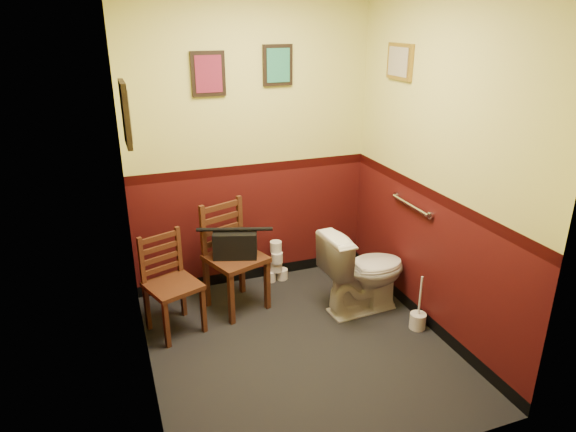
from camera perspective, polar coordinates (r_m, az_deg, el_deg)
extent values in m
cube|color=black|center=(4.10, 1.25, -14.38)|extent=(2.20, 2.40, 0.00)
cube|color=#420E0E|center=(4.58, -4.16, 8.17)|extent=(2.20, 0.00, 2.70)
cube|color=#420E0E|center=(2.48, 11.69, -3.93)|extent=(2.20, 0.00, 2.70)
cube|color=#420E0E|center=(3.26, -16.86, 1.79)|extent=(0.00, 2.40, 2.70)
cube|color=#420E0E|center=(4.01, 16.29, 5.43)|extent=(0.00, 2.40, 2.70)
cylinder|color=silver|center=(4.30, 13.44, 1.17)|extent=(0.03, 0.50, 0.03)
cylinder|color=silver|center=(4.12, 15.55, 0.07)|extent=(0.02, 0.06, 0.06)
cylinder|color=silver|center=(4.51, 11.94, 2.24)|extent=(0.02, 0.06, 0.06)
cube|color=black|center=(4.38, -8.86, 15.34)|extent=(0.28, 0.03, 0.36)
cube|color=maroon|center=(4.36, -8.81, 15.32)|extent=(0.22, 0.01, 0.30)
cube|color=black|center=(4.54, -1.16, 16.41)|extent=(0.26, 0.03, 0.34)
cube|color=#257961|center=(4.52, -1.09, 16.39)|extent=(0.20, 0.01, 0.28)
cube|color=black|center=(3.24, -17.63, 10.75)|extent=(0.03, 0.30, 0.38)
cube|color=#9E957C|center=(3.24, -17.33, 10.79)|extent=(0.01, 0.24, 0.31)
cube|color=olive|center=(4.37, 12.33, 16.42)|extent=(0.03, 0.34, 0.28)
cube|color=#9E957C|center=(4.36, 12.13, 16.42)|extent=(0.01, 0.28, 0.22)
imported|color=white|center=(4.43, 8.41, -6.08)|extent=(0.77, 0.46, 0.73)
cylinder|color=silver|center=(4.41, 14.21, -11.23)|extent=(0.13, 0.13, 0.13)
cylinder|color=silver|center=(4.29, 14.47, -8.75)|extent=(0.02, 0.02, 0.37)
cube|color=#4F2817|center=(4.18, -12.66, -7.59)|extent=(0.49, 0.49, 0.04)
cube|color=#4F2817|center=(4.09, -13.35, -11.63)|extent=(0.05, 0.05, 0.41)
cube|color=#4F2817|center=(4.35, -15.38, -9.73)|extent=(0.05, 0.05, 0.41)
cube|color=#4F2817|center=(4.22, -9.39, -10.21)|extent=(0.05, 0.05, 0.41)
cube|color=#4F2817|center=(4.46, -11.60, -8.47)|extent=(0.05, 0.05, 0.41)
cube|color=#4F2817|center=(4.16, -15.96, -4.88)|extent=(0.04, 0.04, 0.41)
cube|color=#4F2817|center=(4.28, -12.03, -3.71)|extent=(0.04, 0.04, 0.41)
cube|color=#4F2817|center=(4.27, -13.83, -5.66)|extent=(0.30, 0.13, 0.04)
cube|color=#4F2817|center=(4.23, -13.94, -4.57)|extent=(0.30, 0.13, 0.04)
cube|color=#4F2817|center=(4.19, -14.04, -3.45)|extent=(0.30, 0.13, 0.04)
cube|color=#4F2817|center=(4.15, -14.16, -2.32)|extent=(0.30, 0.13, 0.04)
cube|color=#4F2817|center=(4.39, -5.82, -4.73)|extent=(0.56, 0.56, 0.04)
cube|color=#4F2817|center=(4.27, -6.33, -9.11)|extent=(0.05, 0.05, 0.47)
cube|color=#4F2817|center=(4.55, -9.03, -7.23)|extent=(0.05, 0.05, 0.47)
cube|color=#4F2817|center=(4.46, -2.33, -7.57)|extent=(0.05, 0.05, 0.47)
cube|color=#4F2817|center=(4.73, -5.16, -5.87)|extent=(0.05, 0.05, 0.47)
cube|color=#4F2817|center=(4.35, -9.42, -1.77)|extent=(0.05, 0.05, 0.47)
cube|color=#4F2817|center=(4.54, -5.39, -0.57)|extent=(0.05, 0.05, 0.47)
cube|color=#4F2817|center=(4.49, -7.29, -2.69)|extent=(0.34, 0.15, 0.05)
cube|color=#4F2817|center=(4.45, -7.35, -1.47)|extent=(0.34, 0.15, 0.05)
cube|color=#4F2817|center=(4.41, -7.41, -0.22)|extent=(0.34, 0.15, 0.05)
cube|color=#4F2817|center=(4.37, -7.48, 1.05)|extent=(0.34, 0.15, 0.05)
cube|color=black|center=(4.33, -5.89, -3.14)|extent=(0.40, 0.29, 0.23)
cylinder|color=black|center=(4.28, -5.96, -1.48)|extent=(0.31, 0.13, 0.03)
cylinder|color=silver|center=(4.98, -1.99, -6.68)|extent=(0.11, 0.11, 0.10)
cylinder|color=silver|center=(5.02, -0.67, -6.46)|extent=(0.11, 0.11, 0.10)
cylinder|color=silver|center=(4.94, -1.30, -5.59)|extent=(0.11, 0.11, 0.10)
cylinder|color=silver|center=(4.88, -1.23, -4.63)|extent=(0.11, 0.11, 0.10)
cylinder|color=silver|center=(4.86, -1.36, -3.42)|extent=(0.11, 0.11, 0.10)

